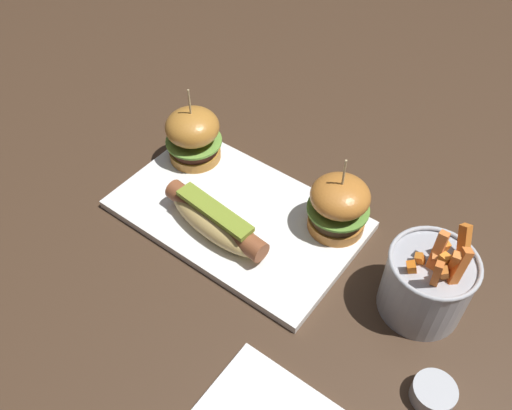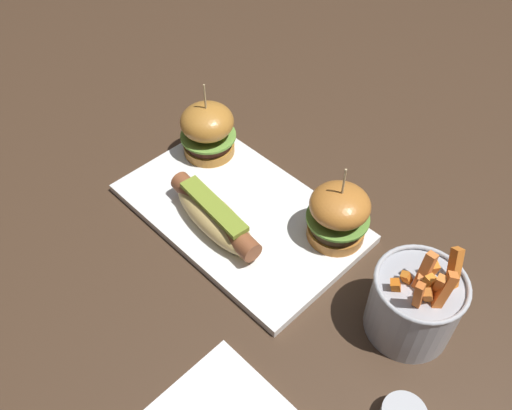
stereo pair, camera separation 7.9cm
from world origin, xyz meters
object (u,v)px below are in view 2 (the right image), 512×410
(hot_dog, at_px, (215,217))
(slider_right, at_px, (338,214))
(fries_bucket, at_px, (415,303))
(platter_main, at_px, (239,213))
(slider_left, at_px, (208,130))

(hot_dog, relative_size, slider_right, 1.41)
(hot_dog, height_order, fries_bucket, fries_bucket)
(platter_main, height_order, slider_left, slider_left)
(hot_dog, bearing_deg, slider_left, 142.13)
(platter_main, bearing_deg, hot_dog, -87.46)
(platter_main, xyz_separation_m, slider_left, (-0.14, 0.06, 0.05))
(slider_left, xyz_separation_m, slider_right, (0.28, 0.01, -0.00))
(slider_right, bearing_deg, platter_main, -153.94)
(platter_main, distance_m, slider_right, 0.16)
(platter_main, xyz_separation_m, slider_right, (0.14, 0.07, 0.05))
(platter_main, xyz_separation_m, fries_bucket, (0.30, 0.02, 0.05))
(platter_main, distance_m, hot_dog, 0.06)
(platter_main, distance_m, fries_bucket, 0.31)
(hot_dog, xyz_separation_m, slider_right, (0.14, 0.12, 0.02))
(hot_dog, bearing_deg, platter_main, 92.54)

